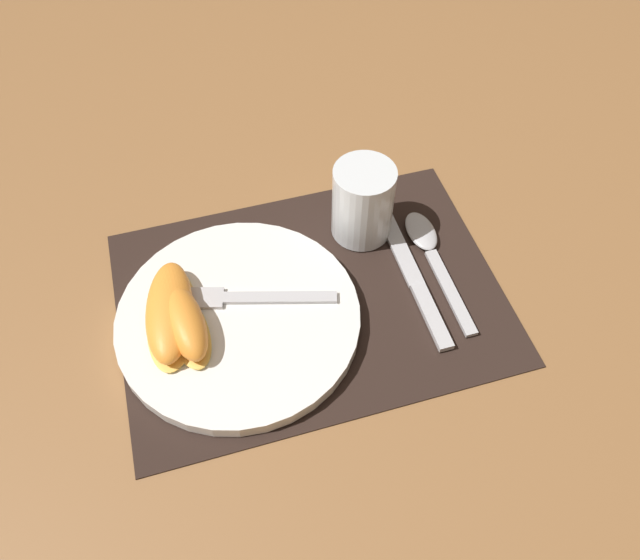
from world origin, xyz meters
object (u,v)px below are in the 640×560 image
spoon (429,246)px  citrus_wedge_0 (170,311)px  plate (239,319)px  knife (412,274)px  fork (231,298)px  citrus_wedge_1 (185,323)px  juice_glass (363,206)px

spoon → citrus_wedge_0: 0.31m
spoon → citrus_wedge_0: bearing=-175.5°
plate → spoon: (0.24, 0.04, -0.00)m
knife → plate: bearing=-178.0°
fork → spoon: bearing=4.2°
plate → fork: bearing=97.8°
citrus_wedge_1 → citrus_wedge_0: bearing=123.4°
citrus_wedge_0 → juice_glass: bearing=17.8°
plate → citrus_wedge_0: 0.07m
fork → citrus_wedge_0: 0.07m
knife → spoon: spoon is taller
plate → spoon: size_ratio=1.45×
juice_glass → knife: 0.10m
spoon → fork: 0.24m
knife → fork: (-0.21, 0.01, 0.02)m
spoon → fork: size_ratio=0.92×
juice_glass → fork: juice_glass is taller
plate → spoon: 0.24m
fork → citrus_wedge_0: (-0.07, -0.01, 0.01)m
knife → citrus_wedge_1: bearing=-177.3°
plate → juice_glass: size_ratio=2.77×
spoon → citrus_wedge_1: size_ratio=1.68×
knife → citrus_wedge_0: bearing=178.3°
knife → citrus_wedge_0: size_ratio=1.56×
citrus_wedge_0 → spoon: bearing=4.5°
plate → citrus_wedge_0: bearing=167.8°
knife → citrus_wedge_0: citrus_wedge_0 is taller
spoon → citrus_wedge_1: 0.30m
citrus_wedge_1 → juice_glass: bearing=23.2°
juice_glass → citrus_wedge_0: juice_glass is taller
knife → fork: size_ratio=1.10×
plate → citrus_wedge_1: 0.06m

